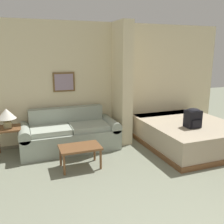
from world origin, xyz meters
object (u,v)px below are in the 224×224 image
Objects in this scene: couch at (70,134)px; table_lamp at (7,115)px; bed at (186,133)px; backpack at (193,117)px; coffee_table at (80,149)px.

couch is 1.28m from table_lamp.
backpack is (-0.15, -0.36, 0.45)m from bed.
table_lamp is at bearing 177.75° from couch.
coffee_table is 0.33× the size of bed.
table_lamp is at bearing 162.41° from backpack.
couch is at bearing 155.25° from backpack.
backpack is at bearing -112.89° from bed.
backpack is at bearing -17.59° from table_lamp.
table_lamp is at bearing 168.57° from bed.
couch is 5.35× the size of table_lamp.
couch reaches higher than coffee_table.
table_lamp is 0.18× the size of bed.
coffee_table is 1.60m from table_lamp.
table_lamp reaches higher than backpack.
bed is (3.57, -0.72, -0.56)m from table_lamp.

